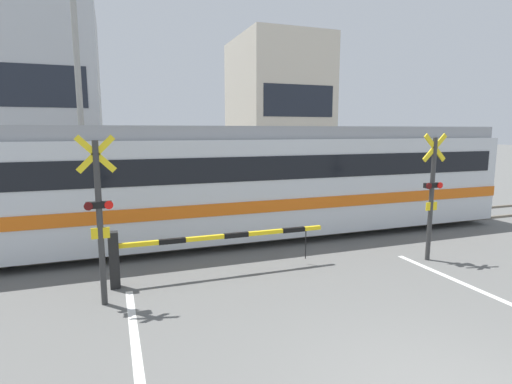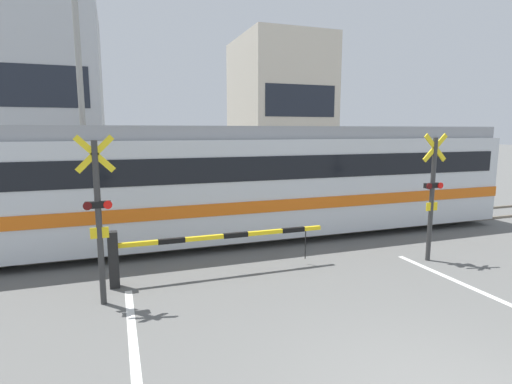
{
  "view_description": "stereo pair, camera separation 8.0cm",
  "coord_description": "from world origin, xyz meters",
  "views": [
    {
      "loc": [
        -3.52,
        -2.96,
        3.2
      ],
      "look_at": [
        0.0,
        6.74,
        1.6
      ],
      "focal_mm": 28.0,
      "sensor_mm": 36.0,
      "label": 1
    },
    {
      "loc": [
        -3.44,
        -2.99,
        3.2
      ],
      "look_at": [
        0.0,
        6.74,
        1.6
      ],
      "focal_mm": 28.0,
      "sensor_mm": 36.0,
      "label": 2
    }
  ],
  "objects": [
    {
      "name": "utility_pole_streetside",
      "position": [
        -4.52,
        13.6,
        4.18
      ],
      "size": [
        0.22,
        0.22,
        8.37
      ],
      "color": "gray",
      "rests_on": "ground_plane"
    },
    {
      "name": "crossing_signal_left",
      "position": [
        -3.77,
        4.59,
        1.72
      ],
      "size": [
        0.68,
        0.15,
        3.13
      ],
      "color": "#333333",
      "rests_on": "ground_plane"
    },
    {
      "name": "building_left_of_street",
      "position": [
        -6.87,
        20.63,
        4.69
      ],
      "size": [
        5.89,
        6.3,
        9.37
      ],
      "color": "#B2B7BC",
      "rests_on": "ground_plane"
    },
    {
      "name": "crossing_barrier_near",
      "position": [
        -2.23,
        5.35,
        0.74
      ],
      "size": [
        4.82,
        0.2,
        1.18
      ],
      "color": "black",
      "rests_on": "ground_plane"
    },
    {
      "name": "commuter_train",
      "position": [
        -0.35,
        8.26,
        1.77
      ],
      "size": [
        17.83,
        2.95,
        3.31
      ],
      "color": "silver",
      "rests_on": "ground_plane"
    },
    {
      "name": "pedestrian",
      "position": [
        -0.08,
        14.1,
        0.92
      ],
      "size": [
        0.38,
        0.22,
        1.6
      ],
      "color": "#23232D",
      "rests_on": "ground_plane"
    },
    {
      "name": "rail_track_far",
      "position": [
        0.0,
        8.98,
        0.04
      ],
      "size": [
        50.0,
        0.1,
        0.08
      ],
      "color": "#6B6051",
      "rests_on": "ground_plane"
    },
    {
      "name": "rail_track_near",
      "position": [
        0.0,
        7.54,
        0.04
      ],
      "size": [
        50.0,
        0.1,
        0.08
      ],
      "color": "#6B6051",
      "rests_on": "ground_plane"
    },
    {
      "name": "building_right_of_street",
      "position": [
        6.44,
        20.63,
        4.38
      ],
      "size": [
        5.04,
        6.3,
        8.77
      ],
      "color": "beige",
      "rests_on": "ground_plane"
    },
    {
      "name": "crossing_signal_right",
      "position": [
        3.77,
        4.59,
        1.72
      ],
      "size": [
        0.68,
        0.15,
        3.13
      ],
      "color": "#333333",
      "rests_on": "ground_plane"
    },
    {
      "name": "crossing_barrier_far",
      "position": [
        2.23,
        11.1,
        0.74
      ],
      "size": [
        4.82,
        0.2,
        1.18
      ],
      "color": "black",
      "rests_on": "ground_plane"
    }
  ]
}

